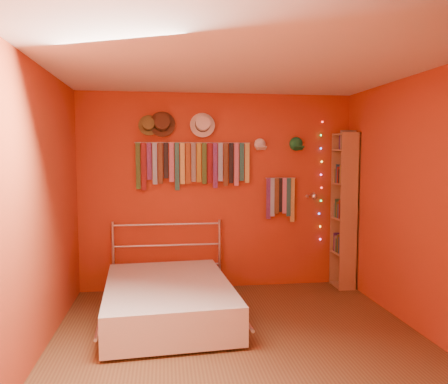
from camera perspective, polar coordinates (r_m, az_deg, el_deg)
name	(u,v)px	position (r m, az deg, el deg)	size (l,w,h in m)	color
ground	(241,343)	(4.22, 2.29, -19.15)	(3.50, 3.50, 0.00)	brown
back_wall	(218,192)	(5.61, -0.81, 0.05)	(3.50, 0.02, 2.50)	#AF291C
right_wall	(424,205)	(4.53, 24.69, -1.51)	(0.02, 3.50, 2.50)	#AF291C
left_wall	(36,211)	(3.97, -23.37, -2.30)	(0.02, 3.50, 2.50)	#AF291C
ceiling	(242,64)	(3.94, 2.42, 16.31)	(3.50, 3.50, 0.02)	white
tie_rack	(193,163)	(5.50, -4.04, 3.86)	(1.45, 0.03, 0.60)	silver
small_tie_rack	(281,196)	(5.71, 7.43, -0.58)	(0.40, 0.03, 0.58)	silver
fedora_olive	(149,125)	(5.47, -9.81, 8.68)	(0.26, 0.14, 0.25)	brown
fedora_brown	(162,123)	(5.46, -8.08, 8.89)	(0.32, 0.17, 0.32)	#4B2C1B
fedora_white	(203,124)	(5.48, -2.80, 8.85)	(0.31, 0.17, 0.31)	white
cap_white	(260,144)	(5.63, 4.71, 6.21)	(0.16, 0.21, 0.16)	white
cap_green	(296,144)	(5.75, 9.40, 6.20)	(0.18, 0.22, 0.18)	#1A7539
fairy_lights	(321,181)	(5.89, 12.54, 1.38)	(0.05, 0.02, 1.57)	#FF3333
reading_lamp	(313,196)	(5.64, 11.56, -0.53)	(0.08, 0.32, 0.10)	silver
bookshelf	(347,209)	(5.86, 15.78, -2.21)	(0.25, 0.34, 2.00)	#B0804F
bed	(168,299)	(4.75, -7.30, -13.70)	(1.48, 1.91, 0.90)	silver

